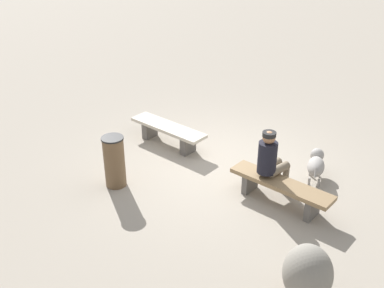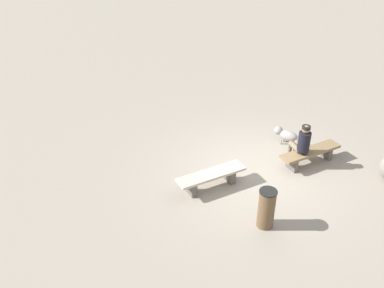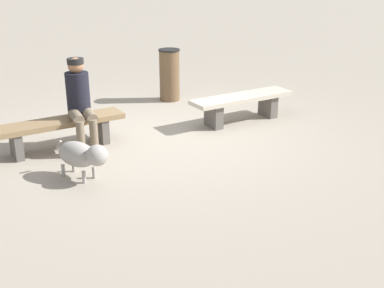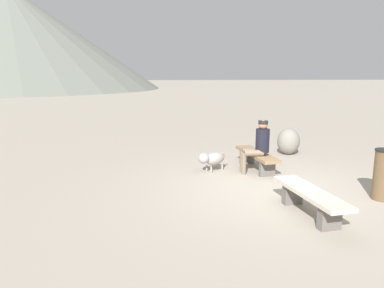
{
  "view_description": "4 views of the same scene",
  "coord_description": "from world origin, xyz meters",
  "px_view_note": "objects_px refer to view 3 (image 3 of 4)",
  "views": [
    {
      "loc": [
        5.36,
        -5.38,
        4.44
      ],
      "look_at": [
        -0.17,
        -0.57,
        0.61
      ],
      "focal_mm": 42.26,
      "sensor_mm": 36.0,
      "label": 1
    },
    {
      "loc": [
        -4.64,
        -7.87,
        6.42
      ],
      "look_at": [
        -1.45,
        0.97,
        0.63
      ],
      "focal_mm": 38.91,
      "sensor_mm": 36.0,
      "label": 2
    },
    {
      "loc": [
        2.41,
        6.44,
        2.49
      ],
      "look_at": [
        0.25,
        1.48,
        0.43
      ],
      "focal_mm": 45.42,
      "sensor_mm": 36.0,
      "label": 3
    },
    {
      "loc": [
        -6.77,
        2.31,
        2.34
      ],
      "look_at": [
        1.34,
        1.5,
        0.71
      ],
      "focal_mm": 33.51,
      "sensor_mm": 36.0,
      "label": 4
    }
  ],
  "objects_px": {
    "bench_left": "(242,103)",
    "dog": "(82,155)",
    "bench_right": "(60,127)",
    "trash_bin": "(169,75)",
    "seated_person": "(80,98)"
  },
  "relations": [
    {
      "from": "bench_right",
      "to": "seated_person",
      "type": "bearing_deg",
      "value": 161.41
    },
    {
      "from": "bench_right",
      "to": "dog",
      "type": "height_order",
      "value": "dog"
    },
    {
      "from": "bench_left",
      "to": "seated_person",
      "type": "distance_m",
      "value": 2.65
    },
    {
      "from": "seated_person",
      "to": "dog",
      "type": "relative_size",
      "value": 1.71
    },
    {
      "from": "bench_left",
      "to": "dog",
      "type": "distance_m",
      "value": 3.08
    },
    {
      "from": "bench_right",
      "to": "seated_person",
      "type": "relative_size",
      "value": 1.47
    },
    {
      "from": "bench_right",
      "to": "trash_bin",
      "type": "height_order",
      "value": "trash_bin"
    },
    {
      "from": "bench_left",
      "to": "trash_bin",
      "type": "height_order",
      "value": "trash_bin"
    },
    {
      "from": "seated_person",
      "to": "trash_bin",
      "type": "relative_size",
      "value": 1.31
    },
    {
      "from": "dog",
      "to": "bench_right",
      "type": "bearing_deg",
      "value": 151.25
    },
    {
      "from": "bench_left",
      "to": "seated_person",
      "type": "bearing_deg",
      "value": -5.19
    },
    {
      "from": "seated_person",
      "to": "dog",
      "type": "bearing_deg",
      "value": 78.5
    },
    {
      "from": "bench_left",
      "to": "trash_bin",
      "type": "relative_size",
      "value": 1.91
    },
    {
      "from": "bench_right",
      "to": "dog",
      "type": "distance_m",
      "value": 1.12
    },
    {
      "from": "trash_bin",
      "to": "dog",
      "type": "bearing_deg",
      "value": 52.23
    }
  ]
}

